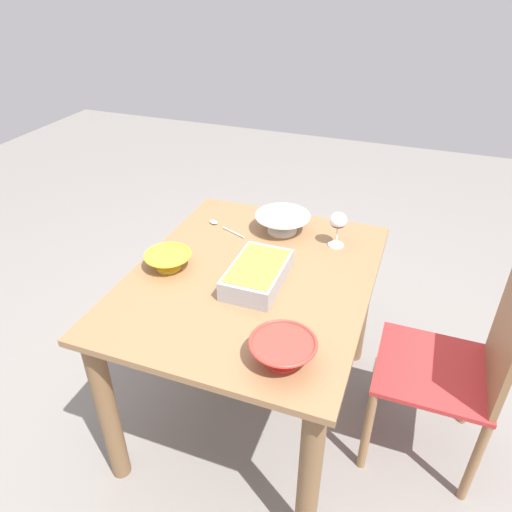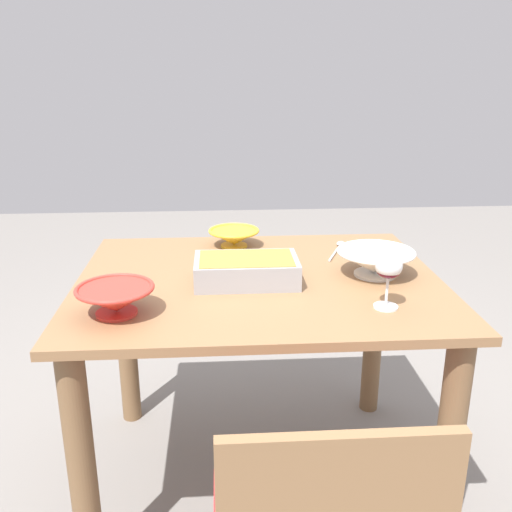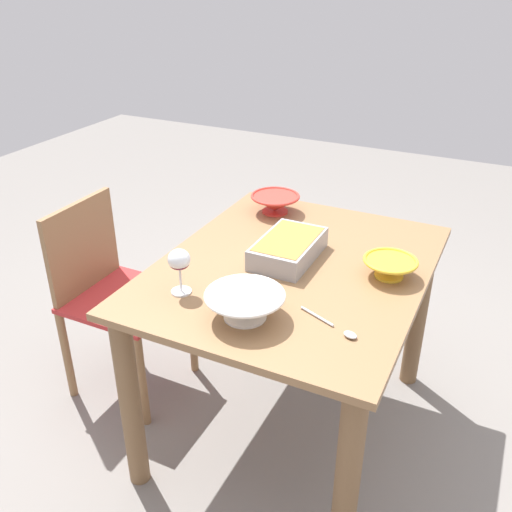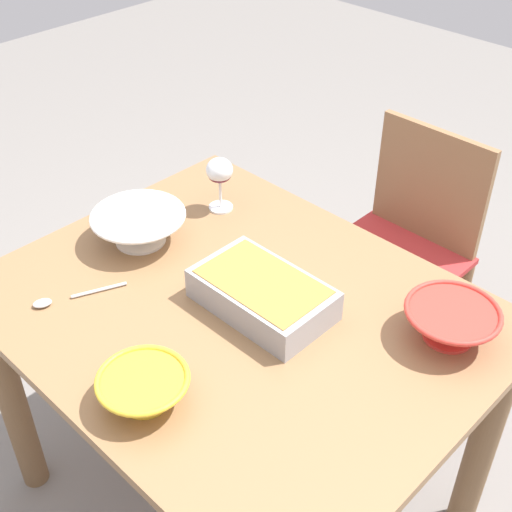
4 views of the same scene
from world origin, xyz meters
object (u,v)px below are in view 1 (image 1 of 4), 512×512
at_px(dining_table, 252,306).
at_px(serving_spoon, 220,225).
at_px(casserole_dish, 257,273).
at_px(chair, 456,369).
at_px(wine_glass, 338,222).
at_px(serving_bowl, 283,350).
at_px(small_bowl, 282,222).
at_px(mixing_bowl, 168,260).

height_order(dining_table, serving_spoon, serving_spoon).
bearing_deg(casserole_dish, chair, -82.33).
height_order(wine_glass, serving_bowl, wine_glass).
xyz_separation_m(chair, serving_spoon, (0.25, 1.10, 0.29)).
bearing_deg(casserole_dish, small_bowl, 4.56).
bearing_deg(mixing_bowl, chair, -83.41).
relative_size(dining_table, chair, 1.34).
distance_m(mixing_bowl, serving_spoon, 0.39).
height_order(mixing_bowl, small_bowl, small_bowl).
relative_size(dining_table, serving_bowl, 5.42).
relative_size(dining_table, casserole_dish, 3.60).
height_order(small_bowl, serving_bowl, small_bowl).
distance_m(wine_glass, casserole_dish, 0.44).
height_order(wine_glass, casserole_dish, wine_glass).
height_order(dining_table, chair, chair).
distance_m(casserole_dish, mixing_bowl, 0.37).
relative_size(mixing_bowl, serving_bowl, 0.89).
height_order(chair, wine_glass, wine_glass).
bearing_deg(small_bowl, serving_bowl, -162.22).
xyz_separation_m(chair, small_bowl, (0.31, 0.81, 0.33)).
bearing_deg(chair, serving_bowl, 129.72).
bearing_deg(small_bowl, serving_spoon, 101.62).
bearing_deg(serving_spoon, casserole_dish, -138.33).
relative_size(dining_table, serving_spoon, 5.42).
bearing_deg(serving_spoon, dining_table, -138.62).
relative_size(small_bowl, serving_spoon, 1.17).
height_order(dining_table, small_bowl, small_bowl).
bearing_deg(serving_bowl, casserole_dish, 30.77).
bearing_deg(wine_glass, casserole_dish, 149.45).
distance_m(dining_table, serving_bowl, 0.52).
height_order(casserole_dish, small_bowl, small_bowl).
xyz_separation_m(wine_glass, small_bowl, (0.04, 0.26, -0.07)).
bearing_deg(casserole_dish, wine_glass, -30.55).
height_order(chair, small_bowl, chair).
bearing_deg(wine_glass, mixing_bowl, 124.40).
relative_size(dining_table, small_bowl, 4.61).
bearing_deg(casserole_dish, serving_bowl, -149.23).
height_order(wine_glass, small_bowl, wine_glass).
distance_m(chair, wine_glass, 0.74).
bearing_deg(dining_table, serving_spoon, 41.38).
height_order(dining_table, serving_bowl, serving_bowl).
xyz_separation_m(chair, mixing_bowl, (-0.13, 1.15, 0.33)).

